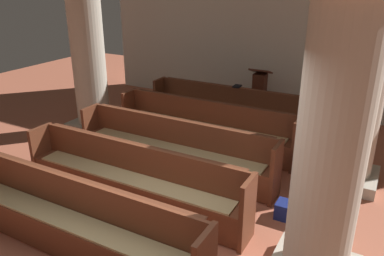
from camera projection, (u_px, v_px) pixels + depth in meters
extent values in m
cube|color=silver|center=(300.00, 15.00, 8.59)|extent=(10.00, 0.16, 4.50)
cube|color=brown|center=(228.00, 110.00, 8.08)|extent=(3.37, 0.38, 0.05)
cube|color=brown|center=(232.00, 97.00, 8.13)|extent=(3.37, 0.04, 0.45)
cube|color=#562B1A|center=(233.00, 87.00, 8.09)|extent=(3.24, 0.06, 0.02)
cube|color=#5B2D1B|center=(160.00, 98.00, 8.84)|extent=(0.06, 0.44, 0.89)
cube|color=#5B2D1B|center=(311.00, 123.00, 7.31)|extent=(0.06, 0.44, 0.89)
cube|color=brown|center=(225.00, 122.00, 8.02)|extent=(3.37, 0.03, 0.38)
cube|color=tan|center=(228.00, 109.00, 8.05)|extent=(3.10, 0.32, 0.03)
cube|color=brown|center=(204.00, 128.00, 7.16)|extent=(3.37, 0.38, 0.05)
cube|color=brown|center=(208.00, 113.00, 7.21)|extent=(3.37, 0.04, 0.45)
cube|color=#562B1A|center=(210.00, 101.00, 7.17)|extent=(3.24, 0.06, 0.02)
cube|color=#5B2D1B|center=(130.00, 112.00, 7.92)|extent=(0.06, 0.44, 0.89)
cube|color=#5B2D1B|center=(296.00, 145.00, 6.39)|extent=(0.06, 0.44, 0.89)
cube|color=brown|center=(200.00, 141.00, 7.10)|extent=(3.37, 0.03, 0.38)
cube|color=tan|center=(204.00, 126.00, 7.13)|extent=(3.10, 0.32, 0.03)
cube|color=brown|center=(173.00, 150.00, 6.25)|extent=(3.37, 0.38, 0.05)
cube|color=brown|center=(178.00, 133.00, 6.29)|extent=(3.37, 0.04, 0.45)
cube|color=#562B1A|center=(179.00, 119.00, 6.25)|extent=(3.24, 0.06, 0.02)
cube|color=#5B2D1B|center=(92.00, 130.00, 7.00)|extent=(0.06, 0.44, 0.89)
cube|color=#5B2D1B|center=(276.00, 173.00, 5.48)|extent=(0.06, 0.44, 0.89)
cube|color=brown|center=(168.00, 166.00, 6.18)|extent=(3.37, 0.03, 0.38)
cube|color=tan|center=(172.00, 148.00, 6.22)|extent=(3.10, 0.32, 0.03)
cube|color=brown|center=(131.00, 180.00, 5.33)|extent=(3.37, 0.38, 0.05)
cube|color=brown|center=(137.00, 159.00, 5.38)|extent=(3.37, 0.04, 0.45)
cube|color=#562B1A|center=(138.00, 144.00, 5.34)|extent=(3.24, 0.06, 0.02)
cube|color=#5B2D1B|center=(43.00, 153.00, 6.09)|extent=(0.06, 0.44, 0.89)
cube|color=#5B2D1B|center=(247.00, 213.00, 4.56)|extent=(0.06, 0.44, 0.89)
cube|color=brown|center=(124.00, 199.00, 5.27)|extent=(3.37, 0.03, 0.38)
cube|color=tan|center=(130.00, 178.00, 5.30)|extent=(3.10, 0.32, 0.03)
cube|color=brown|center=(71.00, 222.00, 4.41)|extent=(3.37, 0.38, 0.05)
cube|color=brown|center=(80.00, 197.00, 4.46)|extent=(3.37, 0.04, 0.45)
cube|color=#562B1A|center=(81.00, 179.00, 4.42)|extent=(3.24, 0.06, 0.02)
cube|color=brown|center=(62.00, 246.00, 4.35)|extent=(3.37, 0.03, 0.38)
cube|color=tan|center=(70.00, 221.00, 4.38)|extent=(3.10, 0.32, 0.03)
cube|color=#B6AD9A|center=(347.00, 176.00, 6.12)|extent=(0.90, 0.90, 0.18)
cylinder|color=beige|center=(362.00, 85.00, 5.57)|extent=(0.66, 0.66, 2.80)
cube|color=#B6AD9A|center=(95.00, 125.00, 8.24)|extent=(0.90, 0.90, 0.18)
cylinder|color=beige|center=(88.00, 55.00, 7.69)|extent=(0.66, 0.66, 2.80)
cylinder|color=beige|center=(331.00, 147.00, 3.57)|extent=(0.66, 0.66, 2.80)
cube|color=#411E13|center=(258.00, 111.00, 9.23)|extent=(0.45, 0.45, 0.06)
cube|color=#4C2316|center=(259.00, 93.00, 9.06)|extent=(0.28, 0.28, 0.95)
cube|color=#502518|center=(261.00, 71.00, 8.86)|extent=(0.48, 0.35, 0.15)
cube|color=black|center=(237.00, 86.00, 8.03)|extent=(0.14, 0.20, 0.03)
cube|color=navy|center=(309.00, 180.00, 5.95)|extent=(0.36, 0.31, 0.22)
cube|color=navy|center=(291.00, 212.00, 5.16)|extent=(0.39, 0.25, 0.23)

